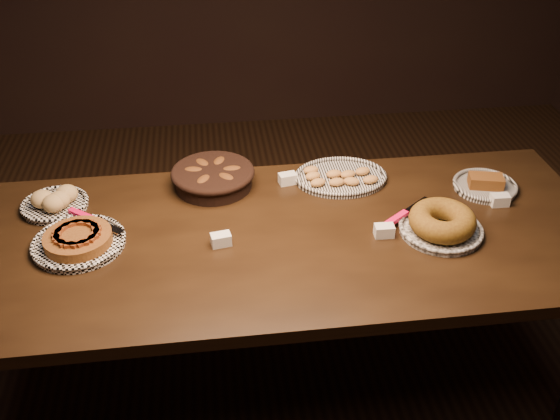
{
  "coord_description": "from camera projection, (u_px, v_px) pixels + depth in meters",
  "views": [
    {
      "loc": [
        -0.25,
        -1.83,
        2.09
      ],
      "look_at": [
        -0.01,
        0.05,
        0.82
      ],
      "focal_mm": 40.0,
      "sensor_mm": 36.0,
      "label": 1
    }
  ],
  "objects": [
    {
      "name": "ground",
      "position": [
        285.0,
        373.0,
        2.7
      ],
      "size": [
        5.0,
        5.0,
        0.0
      ],
      "primitive_type": "plane",
      "color": "black",
      "rests_on": "ground"
    },
    {
      "name": "buffet_table",
      "position": [
        285.0,
        249.0,
        2.32
      ],
      "size": [
        2.4,
        1.0,
        0.75
      ],
      "color": "black",
      "rests_on": "ground"
    },
    {
      "name": "apple_tart_plate",
      "position": [
        78.0,
        240.0,
        2.21
      ],
      "size": [
        0.33,
        0.37,
        0.06
      ],
      "rotation": [
        0.0,
        0.0,
        0.29
      ],
      "color": "white",
      "rests_on": "buffet_table"
    },
    {
      "name": "madeleine_platter",
      "position": [
        340.0,
        177.0,
        2.58
      ],
      "size": [
        0.38,
        0.31,
        0.04
      ],
      "rotation": [
        0.0,
        0.0,
        0.36
      ],
      "color": "black",
      "rests_on": "buffet_table"
    },
    {
      "name": "bundt_cake_plate",
      "position": [
        441.0,
        223.0,
        2.27
      ],
      "size": [
        0.36,
        0.36,
        0.1
      ],
      "rotation": [
        0.0,
        0.0,
        -0.39
      ],
      "color": "black",
      "rests_on": "buffet_table"
    },
    {
      "name": "croissant_basket",
      "position": [
        213.0,
        176.0,
        2.53
      ],
      "size": [
        0.35,
        0.35,
        0.08
      ],
      "rotation": [
        0.0,
        0.0,
        -0.14
      ],
      "color": "black",
      "rests_on": "buffet_table"
    },
    {
      "name": "bread_roll_plate",
      "position": [
        55.0,
        202.0,
        2.4
      ],
      "size": [
        0.26,
        0.26,
        0.08
      ],
      "rotation": [
        0.0,
        0.0,
        -0.01
      ],
      "color": "white",
      "rests_on": "buffet_table"
    },
    {
      "name": "loaf_plate",
      "position": [
        485.0,
        185.0,
        2.53
      ],
      "size": [
        0.26,
        0.26,
        0.06
      ],
      "rotation": [
        0.0,
        0.0,
        -0.24
      ],
      "color": "black",
      "rests_on": "buffet_table"
    },
    {
      "name": "tent_cards",
      "position": [
        294.0,
        216.0,
        2.34
      ],
      "size": [
        1.74,
        0.46,
        0.04
      ],
      "color": "white",
      "rests_on": "buffet_table"
    }
  ]
}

